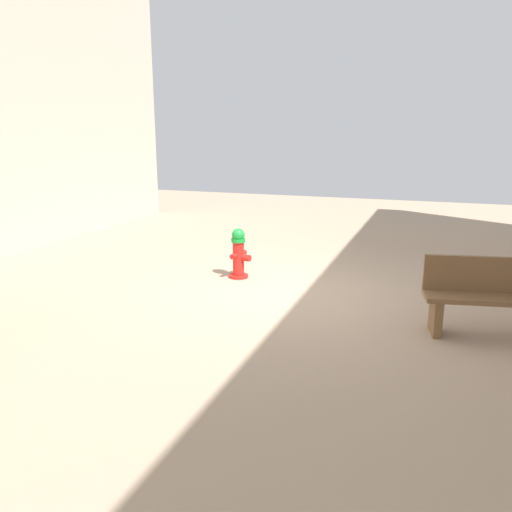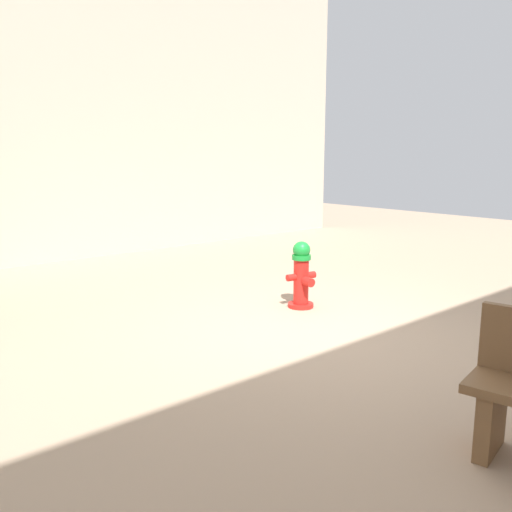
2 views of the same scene
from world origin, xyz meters
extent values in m
plane|color=tan|center=(0.00, 0.00, 0.00)|extent=(23.40, 23.40, 0.00)
cylinder|color=red|center=(0.99, -0.52, 0.03)|extent=(0.33, 0.33, 0.05)
cylinder|color=red|center=(0.99, -0.52, 0.33)|extent=(0.19, 0.19, 0.57)
cylinder|color=#198C33|center=(0.99, -0.52, 0.65)|extent=(0.24, 0.24, 0.06)
sphere|color=#198C33|center=(0.99, -0.52, 0.74)|extent=(0.22, 0.22, 0.22)
cylinder|color=red|center=(0.96, -0.66, 0.40)|extent=(0.11, 0.14, 0.09)
cylinder|color=red|center=(1.02, -0.38, 0.40)|extent=(0.11, 0.14, 0.09)
cylinder|color=red|center=(0.84, -0.49, 0.36)|extent=(0.16, 0.14, 0.11)
cube|color=brown|center=(-2.20, 0.97, 0.23)|extent=(0.18, 0.41, 0.45)
camera|label=1|loc=(-2.15, 7.33, 2.44)|focal=36.24mm
camera|label=2|loc=(-3.66, 4.21, 1.92)|focal=37.73mm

